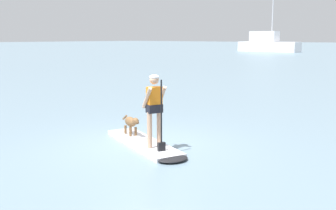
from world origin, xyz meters
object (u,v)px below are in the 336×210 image
person_paddler (155,106)px  moored_boat_port (267,44)px  dog (131,122)px  paddleboard (147,145)px

person_paddler → moored_boat_port: (-27.68, 62.95, 0.34)m
person_paddler → dog: bearing=159.0°
person_paddler → dog: person_paddler is taller
paddleboard → dog: bearing=159.0°
paddleboard → moored_boat_port: moored_boat_port is taller
paddleboard → moored_boat_port: bearing=113.5°
person_paddler → moored_boat_port: bearing=113.7°
person_paddler → paddleboard: bearing=159.0°
paddleboard → dog: (-0.89, 0.34, 0.40)m
dog → moored_boat_port: (-26.39, 62.45, 1.01)m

